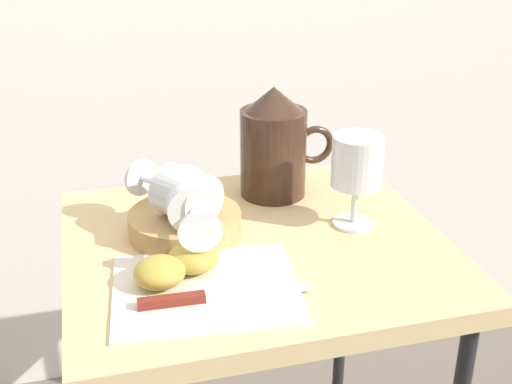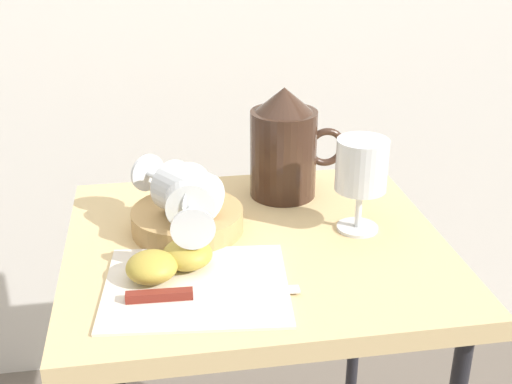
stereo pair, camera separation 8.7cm
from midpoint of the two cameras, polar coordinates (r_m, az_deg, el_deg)
The scene contains 10 objects.
table at distance 1.03m, azimuth 2.44°, elevation -7.53°, with size 0.56×0.50×0.69m.
linen_napkin at distance 0.88m, azimuth -2.32°, elevation -8.14°, with size 0.24×0.20×0.00m, color silver.
basket_tray at distance 1.01m, azimuth -3.49°, elevation -2.47°, with size 0.17×0.17×0.04m, color tan.
pitcher at distance 1.12m, azimuth 4.66°, elevation 3.39°, with size 0.16×0.11×0.19m.
wine_glass_upright at distance 1.00m, azimuth 11.51°, elevation 1.81°, with size 0.08×0.08×0.15m.
wine_glass_tipped_near at distance 0.97m, azimuth -3.56°, elevation 0.02°, with size 0.14×0.16×0.08m.
wine_glass_tipped_far at distance 0.96m, azimuth -3.20°, elevation -0.50°, with size 0.07×0.15×0.07m.
apple_half_left at distance 0.89m, azimuth -6.19°, elevation -6.49°, with size 0.07×0.07×0.04m, color #B29938.
apple_half_right at distance 0.91m, azimuth -3.21°, elevation -5.42°, with size 0.07×0.07×0.04m, color #B29938.
knife at distance 0.85m, azimuth -3.00°, elevation -8.88°, with size 0.22×0.02×0.01m.
Camera 2 is at (-0.14, -0.86, 1.16)m, focal length 46.52 mm.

